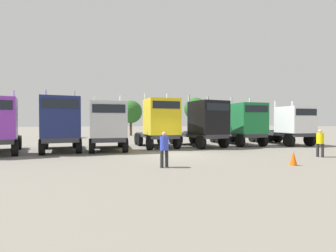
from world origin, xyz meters
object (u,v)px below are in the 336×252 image
object	(u,v)px
semi_truck_navy	(61,124)
semi_truck_black	(204,123)
semi_truck_white	(289,125)
visitor_with_camera	(164,147)
semi_truck_silver	(108,126)
visitor_in_hivis	(320,141)
semi_truck_green	(244,124)
traffic_cone_near	(293,158)
semi_truck_yellow	(160,123)

from	to	relation	value
semi_truck_navy	semi_truck_black	world-z (taller)	semi_truck_navy
semi_truck_black	semi_truck_white	world-z (taller)	semi_truck_black
semi_truck_white	visitor_with_camera	bearing A→B (deg)	-60.93
semi_truck_white	semi_truck_silver	bearing A→B (deg)	-88.83
semi_truck_black	visitor_in_hivis	distance (m)	8.44
semi_truck_green	semi_truck_navy	bearing A→B (deg)	-87.08
semi_truck_navy	visitor_with_camera	distance (m)	9.33
semi_truck_navy	traffic_cone_near	world-z (taller)	semi_truck_navy
semi_truck_silver	semi_truck_yellow	bearing A→B (deg)	104.38
semi_truck_navy	semi_truck_black	distance (m)	10.99
visitor_in_hivis	semi_truck_silver	bearing A→B (deg)	-44.46
semi_truck_navy	semi_truck_yellow	bearing A→B (deg)	88.49
semi_truck_silver	visitor_in_hivis	world-z (taller)	semi_truck_silver
semi_truck_navy	semi_truck_silver	bearing A→B (deg)	78.33
semi_truck_green	visitor_in_hivis	distance (m)	7.61
semi_truck_navy	semi_truck_yellow	xyz separation A→B (m)	(7.25, 0.70, 0.07)
semi_truck_silver	semi_truck_green	distance (m)	11.79
semi_truck_green	visitor_with_camera	size ratio (longest dim) A/B	3.80
visitor_in_hivis	traffic_cone_near	xyz separation A→B (m)	(-3.72, -1.89, -0.61)
semi_truck_yellow	semi_truck_white	world-z (taller)	semi_truck_yellow
visitor_with_camera	traffic_cone_near	distance (m)	6.29
semi_truck_yellow	visitor_with_camera	world-z (taller)	semi_truck_yellow
semi_truck_white	visitor_in_hivis	xyz separation A→B (m)	(-3.93, -6.85, -0.85)
visitor_in_hivis	semi_truck_green	bearing A→B (deg)	-103.45
visitor_in_hivis	traffic_cone_near	world-z (taller)	visitor_in_hivis
semi_truck_black	visitor_in_hivis	world-z (taller)	semi_truck_black
visitor_in_hivis	visitor_with_camera	xyz separation A→B (m)	(-9.86, -0.64, -0.00)
semi_truck_white	traffic_cone_near	distance (m)	11.71
semi_truck_yellow	semi_truck_white	distance (m)	11.91
visitor_with_camera	traffic_cone_near	size ratio (longest dim) A/B	2.35
visitor_with_camera	semi_truck_green	bearing A→B (deg)	-72.08
semi_truck_navy	semi_truck_white	xyz separation A→B (m)	(19.13, -0.08, -0.16)
semi_truck_white	visitor_with_camera	xyz separation A→B (m)	(-13.79, -7.50, -0.86)
traffic_cone_near	visitor_with_camera	bearing A→B (deg)	168.50
semi_truck_green	semi_truck_white	world-z (taller)	semi_truck_green
visitor_with_camera	semi_truck_black	bearing A→B (deg)	-58.13
semi_truck_silver	traffic_cone_near	bearing A→B (deg)	45.11
semi_truck_yellow	visitor_with_camera	xyz separation A→B (m)	(-1.91, -8.28, -1.09)
semi_truck_navy	semi_truck_yellow	size ratio (longest dim) A/B	1.10
semi_truck_yellow	visitor_in_hivis	bearing A→B (deg)	43.79
semi_truck_white	visitor_with_camera	size ratio (longest dim) A/B	3.91
semi_truck_green	semi_truck_white	size ratio (longest dim) A/B	0.97
semi_truck_silver	visitor_with_camera	world-z (taller)	semi_truck_silver
semi_truck_silver	semi_truck_green	size ratio (longest dim) A/B	0.94
semi_truck_yellow	traffic_cone_near	size ratio (longest dim) A/B	8.40
semi_truck_silver	semi_truck_yellow	world-z (taller)	semi_truck_yellow
semi_truck_navy	semi_truck_white	size ratio (longest dim) A/B	1.00
visitor_with_camera	semi_truck_navy	bearing A→B (deg)	12.66
semi_truck_yellow	visitor_in_hivis	world-z (taller)	semi_truck_yellow
semi_truck_yellow	visitor_in_hivis	size ratio (longest dim) A/B	3.56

